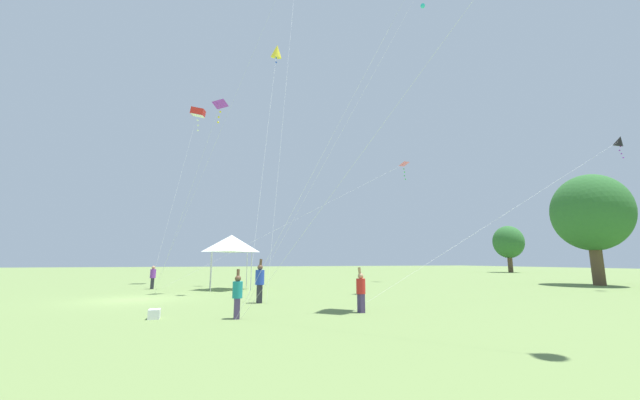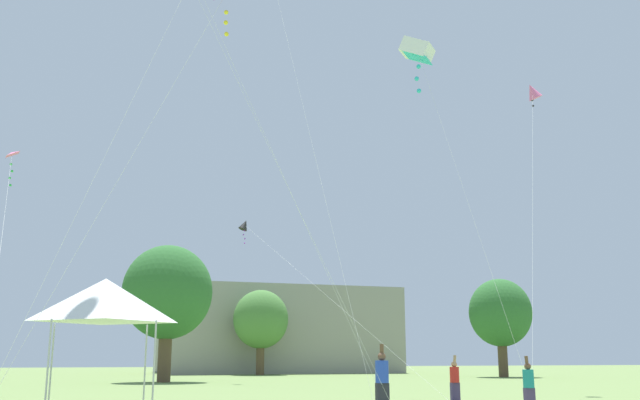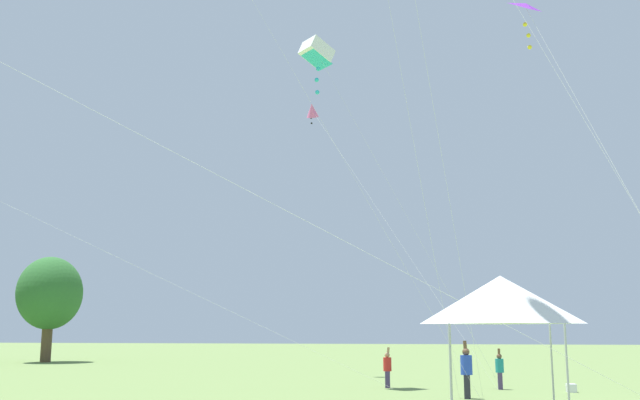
% 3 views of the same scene
% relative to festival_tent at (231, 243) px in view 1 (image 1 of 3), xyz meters
% --- Properties ---
extents(ground_plane, '(220.00, 220.00, 0.00)m').
position_rel_festival_tent_xyz_m(ground_plane, '(5.29, -5.18, -3.19)').
color(ground_plane, olive).
extents(tree_near_right, '(5.34, 4.80, 8.05)m').
position_rel_festival_tent_xyz_m(tree_near_right, '(-23.31, 48.94, 2.01)').
color(tree_near_right, brown).
rests_on(tree_near_right, ground).
extents(tree_far_left, '(6.11, 5.50, 9.22)m').
position_rel_festival_tent_xyz_m(tree_far_left, '(4.96, 28.98, 2.77)').
color(tree_far_left, brown).
rests_on(tree_far_left, ground).
extents(festival_tent, '(2.89, 2.89, 3.79)m').
position_rel_festival_tent_xyz_m(festival_tent, '(0.00, 0.00, 0.00)').
color(festival_tent, '#B7B7BC').
rests_on(festival_tent, ground).
extents(cooler_box, '(0.48, 0.37, 0.32)m').
position_rel_festival_tent_xyz_m(cooler_box, '(12.24, -3.37, -3.03)').
color(cooler_box, white).
rests_on(cooler_box, ground).
extents(person_blue_shirt, '(0.42, 0.42, 2.07)m').
position_rel_festival_tent_xyz_m(person_blue_shirt, '(8.65, 0.78, -2.19)').
color(person_blue_shirt, '#282833').
rests_on(person_blue_shirt, ground).
extents(person_purple_shirt, '(0.38, 0.38, 1.62)m').
position_rel_festival_tent_xyz_m(person_purple_shirt, '(-2.24, -5.21, -2.32)').
color(person_purple_shirt, '#282833').
rests_on(person_purple_shirt, ground).
extents(person_teal_shirt, '(0.35, 0.35, 1.69)m').
position_rel_festival_tent_xyz_m(person_teal_shirt, '(13.10, -0.65, -2.37)').
color(person_teal_shirt, '#473860').
rests_on(person_teal_shirt, ground).
extents(person_red_shirt, '(0.35, 0.35, 1.73)m').
position_rel_festival_tent_xyz_m(person_red_shirt, '(13.06, 4.07, -2.36)').
color(person_red_shirt, '#473860').
rests_on(person_red_shirt, ground).
extents(kite_black_diamond_0, '(3.61, 22.60, 10.89)m').
position_rel_festival_tent_xyz_m(kite_black_diamond_0, '(9.59, 26.00, 7.21)').
color(kite_black_diamond_0, silver).
rests_on(kite_black_diamond_0, ground).
extents(kite_yellow_diamond_3, '(9.02, 3.24, 19.02)m').
position_rel_festival_tent_xyz_m(kite_yellow_diamond_3, '(0.53, 2.84, 15.16)').
color(kite_yellow_diamond_3, silver).
rests_on(kite_yellow_diamond_3, ground).
extents(kite_red_box_4, '(5.79, 3.09, 16.42)m').
position_rel_festival_tent_xyz_m(kite_red_box_4, '(-7.86, -3.04, 12.69)').
color(kite_red_box_4, silver).
rests_on(kite_red_box_4, ground).
extents(kite_purple_delta_7, '(5.90, 4.13, 12.60)m').
position_rel_festival_tent_xyz_m(kite_purple_delta_7, '(2.81, -1.36, 8.99)').
color(kite_purple_delta_7, silver).
rests_on(kite_purple_delta_7, ground).
extents(kite_pink_delta_9, '(2.53, 22.17, 12.02)m').
position_rel_festival_tent_xyz_m(kite_pink_delta_9, '(-4.44, 16.79, 8.27)').
color(kite_pink_delta_9, silver).
rests_on(kite_pink_delta_9, ground).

